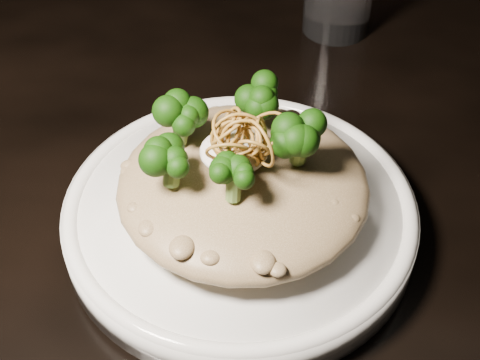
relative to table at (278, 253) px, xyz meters
name	(u,v)px	position (x,y,z in m)	size (l,w,h in m)	color
table	(278,253)	(0.00, 0.00, 0.00)	(1.10, 0.80, 0.75)	black
plate	(240,216)	(-0.03, -0.05, 0.10)	(0.28, 0.28, 0.03)	white
risotto	(243,185)	(-0.03, -0.05, 0.13)	(0.20, 0.20, 0.04)	brown
broccoli	(236,136)	(-0.04, -0.04, 0.18)	(0.12, 0.12, 0.04)	black
cheese	(234,151)	(-0.04, -0.04, 0.16)	(0.05, 0.05, 0.01)	white
shallots	(244,134)	(-0.03, -0.05, 0.19)	(0.05, 0.05, 0.03)	brown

